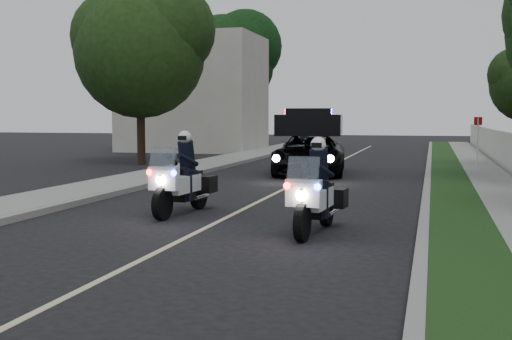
{
  "coord_description": "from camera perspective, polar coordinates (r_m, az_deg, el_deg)",
  "views": [
    {
      "loc": [
        4.23,
        -11.56,
        2.2
      ],
      "look_at": [
        0.52,
        2.0,
        1.0
      ],
      "focal_mm": 45.44,
      "sensor_mm": 36.0,
      "label": 1
    }
  ],
  "objects": [
    {
      "name": "curb_right",
      "position": [
        21.66,
        14.87,
        -0.92
      ],
      "size": [
        0.2,
        60.0,
        0.15
      ],
      "primitive_type": "cube",
      "color": "gray",
      "rests_on": "ground"
    },
    {
      "name": "tree_left_far",
      "position": [
        44.6,
        -2.66,
        2.04
      ],
      "size": [
        8.42,
        8.42,
        11.05
      ],
      "primitive_type": null,
      "rotation": [
        0.0,
        0.0,
        0.33
      ],
      "color": "black",
      "rests_on": "ground"
    },
    {
      "name": "sidewalk_left",
      "position": [
        23.62,
        -8.31,
        -0.33
      ],
      "size": [
        2.0,
        60.0,
        0.16
      ],
      "primitive_type": "cube",
      "color": "gray",
      "rests_on": "ground"
    },
    {
      "name": "building_far",
      "position": [
        40.18,
        -5.51,
        6.7
      ],
      "size": [
        8.0,
        6.0,
        7.0
      ],
      "primitive_type": "cube",
      "color": "#A8A396",
      "rests_on": "ground"
    },
    {
      "name": "police_moto_left",
      "position": [
        14.52,
        -6.5,
        -3.87
      ],
      "size": [
        0.93,
        2.24,
        1.85
      ],
      "primitive_type": null,
      "rotation": [
        0.0,
        0.0,
        -0.08
      ],
      "color": "white",
      "rests_on": "ground"
    },
    {
      "name": "bicycle",
      "position": [
        35.3,
        4.18,
        1.28
      ],
      "size": [
        0.81,
        1.87,
        0.95
      ],
      "primitive_type": "imported",
      "rotation": [
        0.0,
        0.0,
        -0.1
      ],
      "color": "black",
      "rests_on": "ground"
    },
    {
      "name": "sidewalk_right",
      "position": [
        21.74,
        20.14,
        -1.03
      ],
      "size": [
        1.4,
        60.0,
        0.16
      ],
      "primitive_type": "cube",
      "color": "gray",
      "rests_on": "ground"
    },
    {
      "name": "curb_left",
      "position": [
        23.21,
        -5.82,
        -0.41
      ],
      "size": [
        0.2,
        60.0,
        0.15
      ],
      "primitive_type": "cube",
      "color": "gray",
      "rests_on": "ground"
    },
    {
      "name": "grass_verge",
      "position": [
        21.67,
        16.72,
        -0.95
      ],
      "size": [
        1.2,
        60.0,
        0.16
      ],
      "primitive_type": "cube",
      "color": "#193814",
      "rests_on": "ground"
    },
    {
      "name": "police_moto_right",
      "position": [
        12.17,
        5.26,
        -5.55
      ],
      "size": [
        0.91,
        2.17,
        1.8
      ],
      "primitive_type": null,
      "rotation": [
        0.0,
        0.0,
        -0.08
      ],
      "color": "silver",
      "rests_on": "ground"
    },
    {
      "name": "tree_left_near",
      "position": [
        29.18,
        -10.04,
        0.47
      ],
      "size": [
        7.31,
        7.31,
        9.52
      ],
      "primitive_type": null,
      "rotation": [
        0.0,
        0.0,
        0.35
      ],
      "color": "#1F3C14",
      "rests_on": "ground"
    },
    {
      "name": "police_suv",
      "position": [
        24.16,
        4.76,
        -0.37
      ],
      "size": [
        3.09,
        5.62,
        2.61
      ],
      "primitive_type": "imported",
      "rotation": [
        0.0,
        0.0,
        0.12
      ],
      "color": "black",
      "rests_on": "ground"
    },
    {
      "name": "cyclist",
      "position": [
        35.3,
        4.18,
        1.28
      ],
      "size": [
        0.61,
        0.42,
        1.68
      ],
      "primitive_type": "imported",
      "rotation": [
        0.0,
        0.0,
        3.12
      ],
      "color": "black",
      "rests_on": "ground"
    },
    {
      "name": "lane_marking",
      "position": [
        22.08,
        4.16,
        -0.85
      ],
      "size": [
        0.12,
        50.0,
        0.01
      ],
      "primitive_type": "cube",
      "color": "#BFB78C",
      "rests_on": "ground"
    },
    {
      "name": "ground",
      "position": [
        12.5,
        -4.76,
        -5.27
      ],
      "size": [
        120.0,
        120.0,
        0.0
      ],
      "primitive_type": "plane",
      "color": "black",
      "rests_on": "ground"
    },
    {
      "name": "sign_post",
      "position": [
        27.97,
        18.86,
        0.1
      ],
      "size": [
        0.43,
        0.43,
        2.19
      ],
      "primitive_type": null,
      "rotation": [
        0.0,
        0.0,
        0.29
      ],
      "color": "red",
      "rests_on": "ground"
    }
  ]
}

